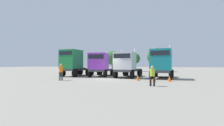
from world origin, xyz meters
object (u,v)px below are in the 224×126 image
semi_truck_green (73,62)px  semi_truck_teal (162,63)px  traffic_cone_near (138,78)px  visitor_with_camera (152,74)px  visitor_in_hivis (61,71)px  traffic_cone_far (170,79)px  traffic_cone_mid (154,78)px  semi_truck_silver (127,64)px  semi_truck_purple (100,65)px

semi_truck_green → semi_truck_teal: (12.42, -0.43, -0.17)m
traffic_cone_near → visitor_with_camera: bearing=-68.9°
semi_truck_teal → traffic_cone_near: bearing=-30.6°
semi_truck_teal → visitor_in_hivis: bearing=-55.3°
semi_truck_green → traffic_cone_far: semi_truck_green is taller
traffic_cone_near → traffic_cone_mid: 1.70m
traffic_cone_near → traffic_cone_mid: traffic_cone_mid is taller
semi_truck_silver → traffic_cone_near: size_ratio=10.33×
visitor_with_camera → traffic_cone_mid: (0.13, 3.85, -0.58)m
semi_truck_purple → visitor_in_hivis: 6.69m
semi_truck_purple → semi_truck_teal: size_ratio=1.07×
traffic_cone_near → traffic_cone_far: 3.22m
semi_truck_silver → traffic_cone_far: semi_truck_silver is taller
visitor_with_camera → traffic_cone_far: size_ratio=2.70×
traffic_cone_mid → semi_truck_purple: bearing=150.0°
visitor_in_hivis → traffic_cone_mid: bearing=-144.4°
semi_truck_silver → visitor_in_hivis: semi_truck_silver is taller
traffic_cone_near → semi_truck_silver: bearing=118.1°
traffic_cone_far → semi_truck_purple: bearing=154.8°
semi_truck_purple → visitor_in_hivis: size_ratio=3.56×
traffic_cone_mid → traffic_cone_far: size_ratio=1.18×
semi_truck_teal → traffic_cone_near: (-2.59, -3.19, -1.56)m
semi_truck_purple → semi_truck_silver: bearing=77.2°
semi_truck_silver → traffic_cone_mid: bearing=50.7°
visitor_with_camera → traffic_cone_mid: 3.90m
semi_truck_purple → traffic_cone_mid: size_ratio=9.17×
traffic_cone_mid → traffic_cone_far: bearing=3.0°
visitor_in_hivis → semi_truck_purple: bearing=-85.7°
semi_truck_silver → traffic_cone_near: (1.84, -3.45, -1.44)m
semi_truck_purple → traffic_cone_near: (5.83, -4.16, -1.41)m
visitor_with_camera → semi_truck_silver: bearing=28.6°
semi_truck_teal → traffic_cone_near: 4.39m
semi_truck_purple → semi_truck_teal: semi_truck_teal is taller
traffic_cone_mid → semi_truck_teal: bearing=74.9°
visitor_with_camera → semi_truck_green: bearing=60.3°
semi_truck_purple → visitor_in_hivis: (-2.30, -6.24, -0.67)m
traffic_cone_near → semi_truck_green: bearing=159.8°
semi_truck_silver → traffic_cone_near: bearing=34.6°
semi_truck_green → semi_truck_purple: (3.99, 0.55, -0.31)m
semi_truck_teal → traffic_cone_mid: 3.80m
semi_truck_green → visitor_in_hivis: size_ratio=3.33×
semi_truck_green → semi_truck_silver: size_ratio=0.91×
semi_truck_teal → traffic_cone_near: semi_truck_teal is taller
semi_truck_green → traffic_cone_near: 10.61m
visitor_with_camera → traffic_cone_far: bearing=-18.8°
semi_truck_green → semi_truck_purple: bearing=105.0°
traffic_cone_mid → visitor_with_camera: bearing=-92.0°
traffic_cone_far → semi_truck_green: bearing=164.1°
semi_truck_teal → traffic_cone_far: (0.62, -3.28, -1.58)m
visitor_with_camera → traffic_cone_far: 4.32m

